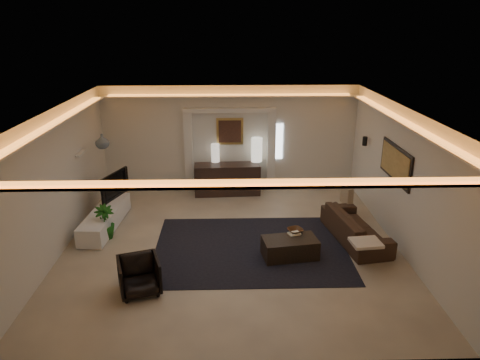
{
  "coord_description": "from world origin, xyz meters",
  "views": [
    {
      "loc": [
        -0.05,
        -8.43,
        4.5
      ],
      "look_at": [
        0.2,
        0.6,
        1.25
      ],
      "focal_mm": 33.0,
      "sensor_mm": 36.0,
      "label": 1
    }
  ],
  "objects_px": {
    "console": "(227,180)",
    "coffee_table": "(290,248)",
    "armchair": "(139,276)",
    "sofa": "(355,227)"
  },
  "relations": [
    {
      "from": "armchair",
      "to": "console",
      "type": "bearing_deg",
      "value": 53.83
    },
    {
      "from": "coffee_table",
      "to": "sofa",
      "type": "bearing_deg",
      "value": 16.31
    },
    {
      "from": "coffee_table",
      "to": "armchair",
      "type": "distance_m",
      "value": 3.03
    },
    {
      "from": "console",
      "to": "coffee_table",
      "type": "distance_m",
      "value": 3.76
    },
    {
      "from": "sofa",
      "to": "coffee_table",
      "type": "height_order",
      "value": "sofa"
    },
    {
      "from": "sofa",
      "to": "armchair",
      "type": "height_order",
      "value": "armchair"
    },
    {
      "from": "console",
      "to": "armchair",
      "type": "distance_m",
      "value": 4.94
    },
    {
      "from": "console",
      "to": "coffee_table",
      "type": "bearing_deg",
      "value": -73.31
    },
    {
      "from": "console",
      "to": "coffee_table",
      "type": "xyz_separation_m",
      "value": [
        1.26,
        -3.54,
        -0.2
      ]
    },
    {
      "from": "sofa",
      "to": "coffee_table",
      "type": "xyz_separation_m",
      "value": [
        -1.52,
        -0.71,
        -0.1
      ]
    }
  ]
}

